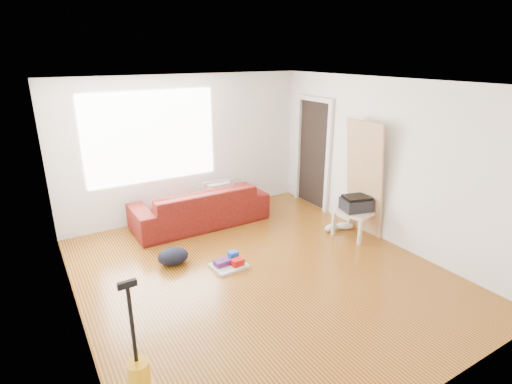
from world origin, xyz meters
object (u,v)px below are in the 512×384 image
side_table (355,214)px  bucket (168,235)px  backpack (174,264)px  sofa (201,223)px  cleaning_tray (230,263)px  tv_stand (221,206)px

side_table → bucket: side_table is taller
bucket → backpack: size_ratio=0.62×
sofa → bucket: size_ratio=8.62×
bucket → cleaning_tray: cleaning_tray is taller
tv_stand → side_table: size_ratio=1.09×
tv_stand → bucket: 1.27m
tv_stand → cleaning_tray: (-0.78, -1.85, -0.08)m
backpack → cleaning_tray: bearing=-32.6°
side_table → sofa: bearing=138.8°
sofa → cleaning_tray: 1.60m
side_table → cleaning_tray: size_ratio=1.34×
sofa → tv_stand: sofa is taller
sofa → bucket: 0.68m
side_table → cleaning_tray: 2.25m
sofa → backpack: sofa is taller
bucket → backpack: bearing=-104.4°
sofa → side_table: size_ratio=3.55×
side_table → bucket: 3.08m
side_table → bucket: bearing=149.3°
cleaning_tray → backpack: cleaning_tray is taller
sofa → tv_stand: bearing=-152.9°
side_table → bucket: (-2.63, 1.57, -0.37)m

